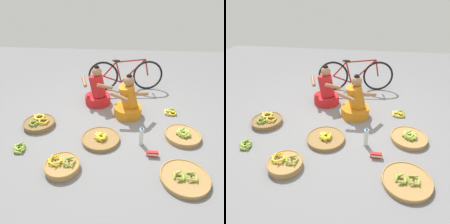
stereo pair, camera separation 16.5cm
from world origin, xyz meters
TOP-DOWN VIEW (x-y plane):
  - ground_plane at (0.00, 0.00)m, footprint 10.00×10.00m
  - vendor_woman_front at (0.25, 0.30)m, footprint 0.68×0.52m
  - vendor_woman_behind at (-0.38, 0.71)m, footprint 0.68×0.55m
  - bicycle_leaning at (0.16, 1.44)m, footprint 1.69×0.28m
  - banana_basket_mid_left at (1.16, -0.32)m, footprint 0.57×0.57m
  - banana_basket_front_center at (-0.58, -1.16)m, footprint 0.48×0.48m
  - banana_basket_front_right at (-1.28, -0.19)m, footprint 0.54×0.54m
  - banana_basket_near_vendor at (1.01, -1.20)m, footprint 0.63×0.63m
  - banana_basket_back_left at (-0.15, -0.51)m, footprint 0.61×0.61m
  - loose_bananas_near_bicycle at (-1.34, -0.83)m, footprint 0.21×0.24m
  - loose_bananas_front_left at (1.08, 0.43)m, footprint 0.24×0.27m
  - water_bottle at (0.48, -0.54)m, footprint 0.07×0.07m
  - packet_carton_stack at (0.64, -0.80)m, footprint 0.18×0.08m

SIDE VIEW (x-z plane):
  - ground_plane at x=0.00m, z-range 0.00..0.00m
  - loose_bananas_front_left at x=1.08m, z-range -0.02..0.08m
  - loose_bananas_near_bicycle at x=-1.34m, z-range -0.02..0.08m
  - banana_basket_near_vendor at x=1.01m, z-range -0.03..0.10m
  - banana_basket_back_left at x=-0.15m, z-range -0.03..0.11m
  - packet_carton_stack at x=0.64m, z-range 0.00..0.09m
  - banana_basket_mid_left at x=1.16m, z-range -0.03..0.12m
  - banana_basket_front_right at x=-1.28m, z-range -0.03..0.14m
  - banana_basket_front_center at x=-0.58m, z-range -0.03..0.14m
  - water_bottle at x=0.48m, z-range -0.01..0.30m
  - vendor_woman_behind at x=-0.38m, z-range -0.15..0.67m
  - vendor_woman_front at x=0.25m, z-range -0.15..0.68m
  - bicycle_leaning at x=0.16m, z-range -0.01..0.73m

